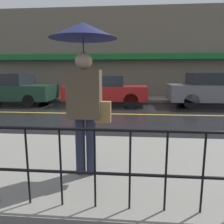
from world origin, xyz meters
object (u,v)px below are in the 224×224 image
pedestrian (84,65)px  car_red (105,90)px  car_dark_green (9,89)px  car_grey (218,90)px

pedestrian → car_red: size_ratio=0.53×
car_dark_green → car_grey: 10.52m
car_red → car_grey: size_ratio=0.87×
car_red → car_dark_green: bearing=-180.0°
car_red → car_grey: (5.47, 0.00, 0.06)m
car_dark_green → car_grey: car_grey is taller
car_dark_green → car_red: bearing=0.0°
pedestrian → car_dark_green: pedestrian is taller
car_grey → car_dark_green: bearing=-180.0°
pedestrian → car_dark_green: size_ratio=0.47×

